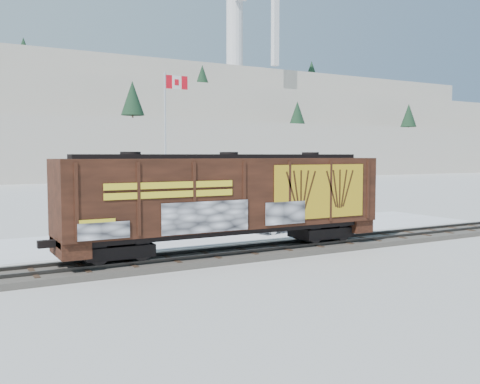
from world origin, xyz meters
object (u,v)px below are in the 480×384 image
flagpole (167,168)px  car_white (279,221)px  car_dark (330,219)px  car_silver (122,227)px  hopper_railcar (229,197)px

flagpole → car_white: size_ratio=2.61×
car_dark → car_silver: bearing=106.6°
flagpole → car_white: bearing=-63.0°
car_white → flagpole: bearing=13.5°
car_silver → car_white: car_silver is taller
flagpole → car_silver: 9.89m
hopper_railcar → car_white: 9.44m
car_silver → car_white: size_ratio=1.18×
hopper_railcar → car_silver: size_ratio=3.27×
car_silver → flagpole: bearing=-56.4°
car_silver → car_dark: 14.22m
hopper_railcar → car_silver: 8.15m
hopper_railcar → flagpole: flagpole is taller
hopper_railcar → car_dark: size_ratio=3.78×
car_dark → car_white: bearing=108.7°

